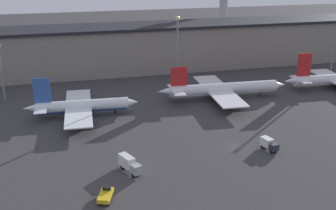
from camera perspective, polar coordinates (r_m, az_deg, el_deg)
name	(u,v)px	position (r m, az deg, el deg)	size (l,w,h in m)	color
ground	(237,148)	(116.20, 9.30, -5.78)	(600.00, 600.00, 0.00)	#383538
terminal_building	(161,47)	(191.44, -0.99, 7.92)	(224.44, 23.03, 20.39)	gray
airplane_1	(81,106)	(138.45, -11.67, -0.16)	(36.87, 36.27, 13.45)	white
airplane_2	(222,89)	(152.95, 7.39, 2.13)	(48.10, 37.96, 12.77)	silver
service_vehicle_0	(269,144)	(116.22, 13.49, -5.13)	(3.35, 5.82, 3.13)	#282D38
service_vehicle_1	(129,164)	(102.74, -5.28, -7.91)	(4.84, 7.96, 3.64)	#9EA3A8
service_vehicle_3	(106,195)	(92.71, -8.45, -11.99)	(4.19, 6.01, 2.45)	gold
lamp_post_0	(0,64)	(157.46, -21.77, 5.17)	(1.80, 1.80, 20.98)	slate
lamp_post_1	(177,44)	(161.25, 1.29, 8.29)	(1.80, 1.80, 27.88)	slate
lamp_post_2	(335,36)	(191.61, 21.73, 8.71)	(1.80, 1.80, 27.65)	slate
control_tower	(224,3)	(232.50, 7.56, 13.60)	(9.00, 9.00, 43.40)	#99999E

